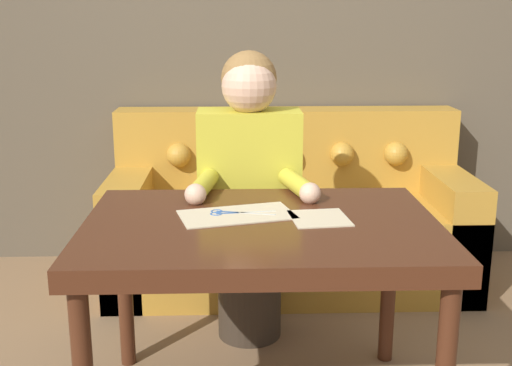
{
  "coord_description": "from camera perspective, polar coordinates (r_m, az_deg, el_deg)",
  "views": [
    {
      "loc": [
        -0.04,
        -1.9,
        1.38
      ],
      "look_at": [
        0.03,
        0.26,
        0.82
      ],
      "focal_mm": 45.0,
      "sensor_mm": 36.0,
      "label": 1
    }
  ],
  "objects": [
    {
      "name": "couch",
      "position": [
        3.45,
        2.92,
        -3.46
      ],
      "size": [
        1.86,
        0.79,
        0.9
      ],
      "color": "#B7842D",
      "rests_on": "ground_plane"
    },
    {
      "name": "scissors",
      "position": [
        2.23,
        -2.23,
        -2.69
      ],
      "size": [
        0.23,
        0.07,
        0.01
      ],
      "color": "silver",
      "rests_on": "dining_table"
    },
    {
      "name": "pattern_paper_offcut",
      "position": [
        2.18,
        5.66,
        -3.13
      ],
      "size": [
        0.21,
        0.22,
        0.0
      ],
      "color": "beige",
      "rests_on": "dining_table"
    },
    {
      "name": "pattern_paper_main",
      "position": [
        2.21,
        -1.71,
        -2.84
      ],
      "size": [
        0.43,
        0.3,
        0.0
      ],
      "color": "beige",
      "rests_on": "dining_table"
    },
    {
      "name": "person",
      "position": [
        2.72,
        -0.6,
        -0.99
      ],
      "size": [
        0.5,
        0.56,
        1.26
      ],
      "color": "#33281E",
      "rests_on": "ground_plane"
    },
    {
      "name": "dining_table",
      "position": [
        2.17,
        0.47,
        -5.39
      ],
      "size": [
        1.19,
        0.83,
        0.72
      ],
      "color": "#472314",
      "rests_on": "ground_plane"
    },
    {
      "name": "wall_back",
      "position": [
        3.66,
        -1.21,
        13.22
      ],
      "size": [
        8.0,
        0.06,
        2.6
      ],
      "color": "brown",
      "rests_on": "ground_plane"
    }
  ]
}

